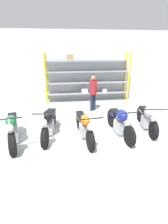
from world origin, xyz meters
The scene contains 9 objects.
ground_plane centered at (0.00, 0.00, 0.00)m, with size 30.00×30.00×0.00m, color #B2B7B7.
back_wall centered at (0.00, 4.52, 1.80)m, with size 30.00×0.08×3.60m.
shelving_rack centered at (0.69, 4.15, 1.28)m, with size 4.40×0.63×2.52m.
motorcycle_green centered at (-2.20, -0.06, 0.43)m, with size 0.72×1.99×1.03m.
motorcycle_black centered at (-1.16, 0.27, 0.45)m, with size 0.62×2.11×1.02m.
motorcycle_orange centered at (-0.06, -0.11, 0.42)m, with size 0.74×2.00×0.94m.
motorcycle_blue centered at (1.11, -0.03, 0.48)m, with size 0.60×2.03×1.02m.
motorcycle_silver centered at (2.19, 0.26, 0.44)m, with size 0.70×1.98×0.96m.
person_browsing centered at (0.70, 2.50, 0.93)m, with size 0.45×0.45×1.59m.
Camera 1 is at (-0.74, -5.00, 2.67)m, focal length 28.00 mm.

